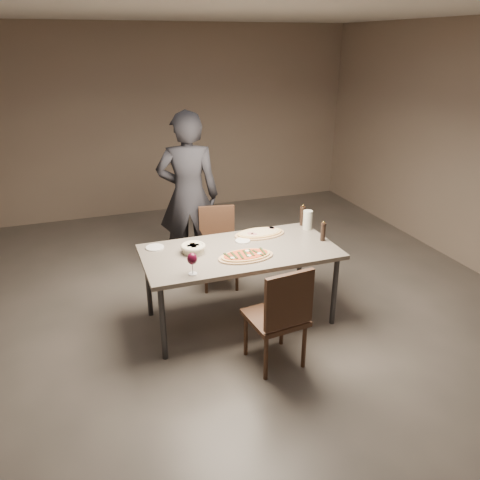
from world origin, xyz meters
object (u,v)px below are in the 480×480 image
object	(u,v)px
ham_pizza	(260,233)
chair_far	(218,242)
chair_near	(281,313)
zucchini_pizza	(246,256)
bread_basket	(193,248)
carafe	(308,220)
pepper_mill_left	(323,232)
diner	(188,196)
dining_table	(240,255)

from	to	relation	value
ham_pizza	chair_far	size ratio (longest dim) A/B	0.59
chair_near	zucchini_pizza	bearing A→B (deg)	90.04
ham_pizza	chair_far	xyz separation A→B (m)	(-0.27, 0.55, -0.28)
bread_basket	chair_near	bearing A→B (deg)	-61.12
ham_pizza	carafe	xyz separation A→B (m)	(0.52, -0.01, 0.08)
zucchini_pizza	carafe	xyz separation A→B (m)	(0.84, 0.44, 0.08)
bread_basket	pepper_mill_left	xyz separation A→B (m)	(1.25, -0.15, 0.05)
pepper_mill_left	chair_near	xyz separation A→B (m)	(-0.76, -0.74, -0.32)
ham_pizza	bread_basket	xyz separation A→B (m)	(-0.73, -0.19, 0.03)
carafe	chair_far	bearing A→B (deg)	144.50
diner	carafe	bearing A→B (deg)	152.52
carafe	diner	distance (m)	1.37
ham_pizza	chair_near	size ratio (longest dim) A/B	0.56
zucchini_pizza	chair_near	size ratio (longest dim) A/B	0.55
dining_table	ham_pizza	distance (m)	0.42
zucchini_pizza	carafe	world-z (taller)	carafe
carafe	chair_far	xyz separation A→B (m)	(-0.79, 0.56, -0.36)
ham_pizza	bread_basket	world-z (taller)	bread_basket
bread_basket	diner	size ratio (longest dim) A/B	0.12
chair_near	bread_basket	bearing A→B (deg)	112.52
ham_pizza	carafe	bearing A→B (deg)	-20.23
pepper_mill_left	chair_far	xyz separation A→B (m)	(-0.79, 0.89, -0.36)
zucchini_pizza	chair_near	xyz separation A→B (m)	(0.07, -0.63, -0.24)
zucchini_pizza	pepper_mill_left	world-z (taller)	pepper_mill_left
bread_basket	chair_far	bearing A→B (deg)	58.18
dining_table	diner	distance (m)	1.21
carafe	chair_near	bearing A→B (deg)	-125.66
carafe	zucchini_pizza	bearing A→B (deg)	-152.29
zucchini_pizza	carafe	distance (m)	0.95
bread_basket	diner	world-z (taller)	diner
chair_near	diner	xyz separation A→B (m)	(-0.26, 1.97, 0.42)
zucchini_pizza	pepper_mill_left	bearing A→B (deg)	13.54
dining_table	carafe	distance (m)	0.89
dining_table	pepper_mill_left	xyz separation A→B (m)	(0.83, -0.06, 0.15)
ham_pizza	diner	world-z (taller)	diner
chair_far	diner	bearing A→B (deg)	-45.18
zucchini_pizza	chair_far	xyz separation A→B (m)	(0.04, 1.00, -0.28)
ham_pizza	diner	bearing A→B (deg)	101.05
pepper_mill_left	carafe	bearing A→B (deg)	90.00
carafe	chair_far	world-z (taller)	carafe
zucchini_pizza	bread_basket	distance (m)	0.49
dining_table	zucchini_pizza	distance (m)	0.19
zucchini_pizza	chair_near	bearing A→B (deg)	-77.76
pepper_mill_left	diner	bearing A→B (deg)	129.88
dining_table	chair_far	world-z (taller)	chair_far
ham_pizza	carafe	distance (m)	0.53
zucchini_pizza	bread_basket	bearing A→B (deg)	154.09
dining_table	ham_pizza	world-z (taller)	ham_pizza
diner	dining_table	bearing A→B (deg)	113.42
chair_far	diner	xyz separation A→B (m)	(-0.24, 0.34, 0.45)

